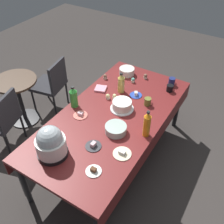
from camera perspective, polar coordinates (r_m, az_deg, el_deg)
The scene contains 26 objects.
ground at distance 3.47m, azimuth -0.00°, elevation -10.04°, with size 9.00×9.00×0.00m, color #383330.
potluck_table at distance 2.97m, azimuth -0.00°, elevation -1.63°, with size 2.20×1.10×0.75m.
frosted_layer_cake at distance 2.99m, azimuth 2.24°, elevation 1.50°, with size 0.28×0.28×0.11m.
slow_cooker at distance 2.48m, azimuth -13.45°, elevation -6.73°, with size 0.30×0.30×0.34m.
glass_salad_bowl at distance 2.71m, azimuth 0.85°, elevation -3.77°, with size 0.23×0.23×0.08m, color #B2C6BC.
ceramic_snack_bowl at distance 3.61m, azimuth 3.30°, elevation 9.00°, with size 0.21×0.21×0.09m, color silver.
dessert_plate_coral at distance 2.94m, azimuth -7.02°, elevation -0.62°, with size 0.16×0.16×0.04m.
dessert_plate_cream at distance 2.53m, azimuth 2.26°, elevation -9.12°, with size 0.18×0.18×0.04m.
dessert_plate_white at distance 2.40m, azimuth -4.11°, elevation -12.86°, with size 0.15×0.15×0.05m.
dessert_plate_cobalt at distance 3.23m, azimuth 5.31°, elevation 3.86°, with size 0.15×0.15×0.05m.
dessert_plate_charcoal at distance 2.60m, azimuth -4.17°, elevation -7.43°, with size 0.16×0.16×0.05m.
cupcake_berry at distance 3.52m, azimuth -1.54°, elevation 7.84°, with size 0.05×0.05×0.07m.
cupcake_cocoa at distance 3.15m, azimuth -0.93°, elevation 3.45°, with size 0.05×0.05×0.07m.
cupcake_rose at distance 3.55m, azimuth 7.43°, elevation 7.85°, with size 0.05×0.05×0.07m.
cupcake_lemon at distance 3.15m, azimuth 0.56°, elevation 3.46°, with size 0.05×0.05×0.07m.
cupcake_mint at distance 3.46m, azimuth 4.68°, elevation 7.06°, with size 0.05×0.05×0.07m.
soda_bottle_lime_soda at distance 3.02m, azimuth -8.50°, elevation 3.26°, with size 0.09×0.09×0.28m.
soda_bottle_ginger_ale at distance 3.22m, azimuth 2.05°, elevation 6.38°, with size 0.09×0.09×0.27m.
soda_bottle_orange_juice at distance 2.63m, azimuth 7.74°, elevation -2.73°, with size 0.08×0.08×0.32m.
coffee_mug_black at distance 3.36m, azimuth 12.73°, elevation 5.22°, with size 0.12×0.09×0.09m.
coffee_mug_navy at distance 3.48m, azimuth 13.13°, elevation 6.65°, with size 0.13×0.08×0.10m.
coffee_mug_olive at distance 3.08m, azimuth 7.92°, elevation 2.34°, with size 0.12×0.08×0.09m.
paper_napkin_stack at distance 3.32m, azimuth -2.53°, elevation 5.19°, with size 0.14×0.14×0.02m, color pink.
maroon_chair_left at distance 3.57m, azimuth -23.18°, elevation -1.22°, with size 0.54×0.54×0.85m.
maroon_chair_right at distance 4.02m, azimuth -13.17°, elevation 6.41°, with size 0.52×0.52×0.85m.
round_cafe_table at distance 3.92m, azimuth -20.08°, elevation 3.98°, with size 0.60×0.60×0.72m.
Camera 1 is at (-1.87, -1.15, 2.69)m, focal length 41.24 mm.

